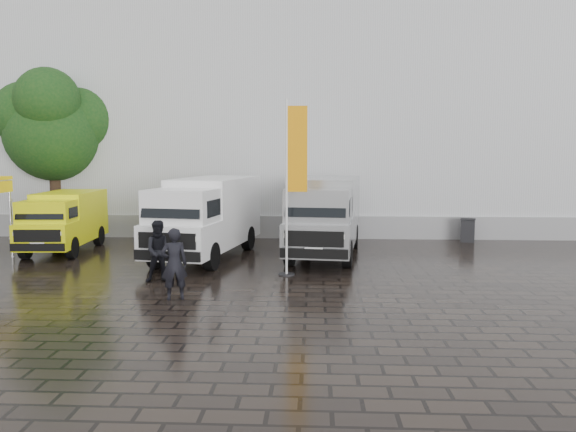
# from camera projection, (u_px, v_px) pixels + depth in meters

# --- Properties ---
(ground) EXTENTS (120.00, 120.00, 0.00)m
(ground) POSITION_uv_depth(u_px,v_px,m) (277.00, 277.00, 17.09)
(ground) COLOR black
(ground) RESTS_ON ground
(exhibition_hall) EXTENTS (44.00, 16.00, 12.00)m
(exhibition_hall) POSITION_uv_depth(u_px,v_px,m) (330.00, 114.00, 32.21)
(exhibition_hall) COLOR silver
(exhibition_hall) RESTS_ON ground
(hall_plinth) EXTENTS (44.00, 0.15, 1.00)m
(hall_plinth) POSITION_uv_depth(u_px,v_px,m) (334.00, 227.00, 24.83)
(hall_plinth) COLOR gray
(hall_plinth) RESTS_ON ground
(van_yellow) EXTENTS (2.20, 5.00, 2.26)m
(van_yellow) POSITION_uv_depth(u_px,v_px,m) (64.00, 222.00, 21.53)
(van_yellow) COLOR #F0F60C
(van_yellow) RESTS_ON ground
(van_white) EXTENTS (3.30, 6.85, 2.85)m
(van_white) POSITION_uv_depth(u_px,v_px,m) (206.00, 219.00, 20.17)
(van_white) COLOR white
(van_white) RESTS_ON ground
(van_silver) EXTENTS (2.96, 6.77, 2.84)m
(van_silver) POSITION_uv_depth(u_px,v_px,m) (325.00, 217.00, 20.59)
(van_silver) COLOR #ACAEB1
(van_silver) RESTS_ON ground
(flagpole) EXTENTS (0.88, 0.50, 5.39)m
(flagpole) POSITION_uv_depth(u_px,v_px,m) (293.00, 177.00, 17.07)
(flagpole) COLOR black
(flagpole) RESTS_ON ground
(tree) EXTENTS (4.28, 4.30, 7.68)m
(tree) POSITION_uv_depth(u_px,v_px,m) (53.00, 127.00, 25.22)
(tree) COLOR black
(tree) RESTS_ON ground
(wheelie_bin) EXTENTS (0.75, 0.75, 1.02)m
(wheelie_bin) POSITION_uv_depth(u_px,v_px,m) (468.00, 230.00, 23.93)
(wheelie_bin) COLOR black
(wheelie_bin) RESTS_ON ground
(person_front) EXTENTS (0.79, 0.65, 1.86)m
(person_front) POSITION_uv_depth(u_px,v_px,m) (174.00, 264.00, 14.38)
(person_front) COLOR black
(person_front) RESTS_ON ground
(person_tent) EXTENTS (1.05, 0.92, 1.81)m
(person_tent) POSITION_uv_depth(u_px,v_px,m) (160.00, 251.00, 16.40)
(person_tent) COLOR black
(person_tent) RESTS_ON ground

